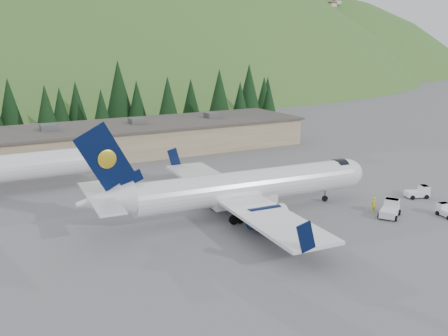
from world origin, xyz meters
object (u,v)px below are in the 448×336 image
(baggage_tug_a, at_px, (390,209))
(baggage_tug_c, at_px, (447,211))
(baggage_tug_b, at_px, (419,192))
(ramp_worker, at_px, (373,205))
(terminal_building, at_px, (110,140))
(airliner, at_px, (242,188))

(baggage_tug_a, relative_size, baggage_tug_c, 1.33)
(baggage_tug_b, height_order, baggage_tug_c, baggage_tug_b)
(baggage_tug_a, bearing_deg, ramp_worker, 77.85)
(terminal_building, relative_size, ramp_worker, 38.61)
(baggage_tug_a, xyz_separation_m, terminal_building, (-18.31, 46.43, 1.83))
(baggage_tug_b, bearing_deg, airliner, -173.81)
(terminal_building, distance_m, ramp_worker, 47.97)
(terminal_building, height_order, ramp_worker, terminal_building)
(baggage_tug_a, bearing_deg, terminal_building, 78.45)
(baggage_tug_c, distance_m, terminal_building, 55.01)
(baggage_tug_b, distance_m, terminal_building, 50.83)
(baggage_tug_a, bearing_deg, baggage_tug_c, -62.63)
(baggage_tug_c, bearing_deg, baggage_tug_b, -15.13)
(baggage_tug_c, xyz_separation_m, ramp_worker, (-6.20, 4.96, 0.30))
(baggage_tug_a, height_order, baggage_tug_c, baggage_tug_a)
(airliner, relative_size, baggage_tug_a, 9.41)
(baggage_tug_c, height_order, ramp_worker, ramp_worker)
(baggage_tug_c, relative_size, terminal_building, 0.04)
(airliner, distance_m, ramp_worker, 15.31)
(baggage_tug_c, height_order, terminal_building, terminal_building)
(baggage_tug_b, bearing_deg, baggage_tug_a, -139.78)
(airliner, distance_m, terminal_building, 38.14)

